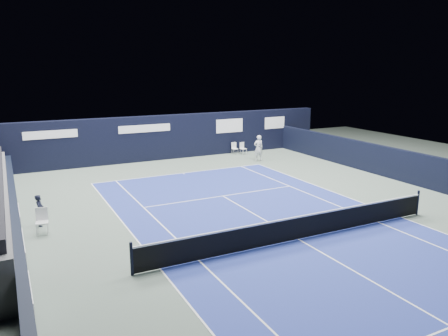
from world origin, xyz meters
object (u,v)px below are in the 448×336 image
(line_judge_chair, at_px, (42,219))
(tennis_player, at_px, (258,148))
(folding_chair_back_b, at_px, (243,147))
(folding_chair_back_a, at_px, (234,146))
(tennis_net, at_px, (299,227))

(line_judge_chair, relative_size, tennis_player, 0.57)
(folding_chair_back_b, distance_m, tennis_player, 2.64)
(folding_chair_back_a, xyz_separation_m, line_judge_chair, (-14.29, -10.75, -0.01))
(folding_chair_back_b, xyz_separation_m, tennis_net, (-6.27, -15.53, 0.01))
(line_judge_chair, distance_m, tennis_player, 16.60)
(tennis_net, height_order, tennis_player, tennis_player)
(line_judge_chair, distance_m, tennis_net, 9.97)
(tennis_net, bearing_deg, line_judge_chair, 149.34)
(folding_chair_back_a, bearing_deg, folding_chair_back_b, -27.14)
(folding_chair_back_a, xyz_separation_m, tennis_net, (-5.72, -15.83, -0.08))
(line_judge_chair, bearing_deg, tennis_player, 37.78)
(tennis_player, bearing_deg, folding_chair_back_b, 85.34)
(folding_chair_back_a, relative_size, folding_chair_back_b, 1.01)
(folding_chair_back_a, relative_size, line_judge_chair, 0.86)
(folding_chair_back_b, height_order, tennis_net, tennis_net)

